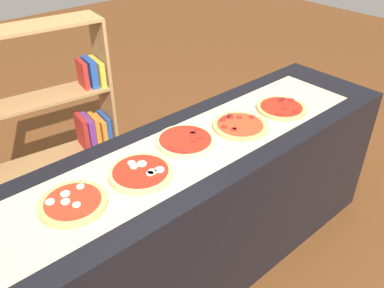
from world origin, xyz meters
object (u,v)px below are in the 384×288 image
(pizza_mozzarella_0, at_px, (73,203))
(pizza_pepperoni_4, at_px, (281,108))
(bookshelf, at_px, (65,132))
(pizza_pepperoni_2, at_px, (185,141))
(pizza_mozzarella_1, at_px, (141,173))
(pizza_pepperoni_3, at_px, (240,125))

(pizza_mozzarella_0, height_order, pizza_pepperoni_4, pizza_mozzarella_0)
(pizza_mozzarella_0, distance_m, bookshelf, 1.11)
(pizza_pepperoni_2, height_order, bookshelf, bookshelf)
(pizza_mozzarella_1, relative_size, pizza_pepperoni_2, 0.98)
(pizza_pepperoni_3, height_order, bookshelf, bookshelf)
(pizza_pepperoni_2, bearing_deg, pizza_mozzarella_0, -175.64)
(pizza_mozzarella_1, relative_size, bookshelf, 0.22)
(pizza_mozzarella_0, relative_size, bookshelf, 0.21)
(bookshelf, bearing_deg, pizza_pepperoni_3, -61.41)
(pizza_mozzarella_1, bearing_deg, bookshelf, 85.23)
(pizza_pepperoni_2, distance_m, pizza_pepperoni_4, 0.65)
(pizza_pepperoni_3, relative_size, bookshelf, 0.22)
(pizza_pepperoni_4, bearing_deg, pizza_pepperoni_3, 175.73)
(pizza_mozzarella_1, bearing_deg, pizza_pepperoni_3, -0.52)
(pizza_pepperoni_2, bearing_deg, bookshelf, 103.97)
(pizza_pepperoni_2, xyz_separation_m, pizza_pepperoni_3, (0.32, -0.07, -0.00))
(pizza_pepperoni_3, xyz_separation_m, bookshelf, (-0.55, 1.02, -0.29))
(pizza_mozzarella_1, height_order, pizza_pepperoni_2, same)
(pizza_pepperoni_3, bearing_deg, bookshelf, 118.59)
(pizza_pepperoni_2, bearing_deg, pizza_mozzarella_1, -168.04)
(pizza_pepperoni_4, height_order, bookshelf, bookshelf)
(pizza_pepperoni_3, xyz_separation_m, pizza_pepperoni_4, (0.32, -0.02, 0.00))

